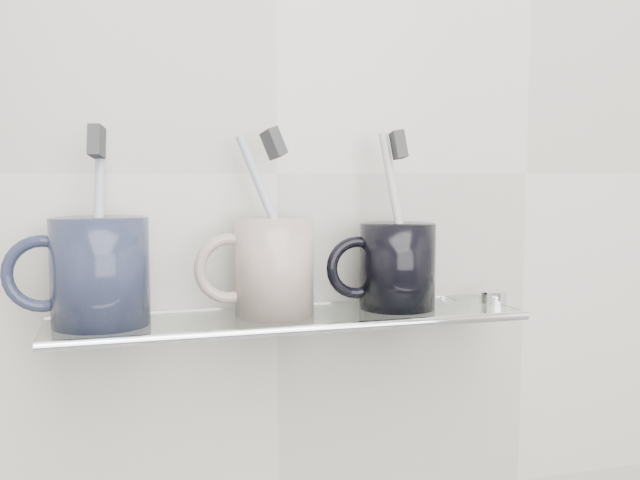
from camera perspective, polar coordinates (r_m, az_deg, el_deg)
name	(u,v)px	position (r m, az deg, el deg)	size (l,w,h in m)	color
wall_back	(277,173)	(0.81, -3.46, 5.36)	(2.50, 2.50, 0.00)	beige
shelf_glass	(291,319)	(0.76, -2.35, -6.30)	(0.50, 0.12, 0.01)	silver
shelf_rail	(304,330)	(0.71, -1.25, -7.18)	(0.01, 0.01, 0.50)	silver
bracket_left	(85,332)	(0.79, -18.27, -6.97)	(0.02, 0.02, 0.03)	silver
bracket_right	(450,310)	(0.88, 10.34, -5.52)	(0.02, 0.02, 0.03)	silver
mug_left	(100,272)	(0.74, -17.16, -2.43)	(0.10, 0.10, 0.11)	#181D31
mug_left_handle	(42,274)	(0.74, -21.33, -2.53)	(0.08, 0.08, 0.01)	#181D31
toothbrush_left	(99,223)	(0.73, -17.27, 1.27)	(0.01, 0.01, 0.19)	#9FB6C3
bristles_left	(97,141)	(0.73, -17.45, 7.55)	(0.01, 0.02, 0.03)	#323336
mug_center	(274,267)	(0.75, -3.67, -2.16)	(0.08, 0.08, 0.10)	silver
mug_center_handle	(230,269)	(0.75, -7.25, -2.28)	(0.07, 0.07, 0.01)	silver
toothbrush_center	(274,220)	(0.75, -3.69, 1.60)	(0.01, 0.01, 0.19)	#9DA9C3
bristles_center	(274,143)	(0.75, -3.73, 7.72)	(0.01, 0.02, 0.03)	#323336
mug_right	(397,266)	(0.80, 6.20, -2.07)	(0.08, 0.08, 0.09)	black
mug_right_handle	(356,267)	(0.78, 2.94, -2.21)	(0.07, 0.07, 0.01)	black
toothbrush_right	(398,218)	(0.79, 6.24, 1.78)	(0.01, 0.01, 0.19)	beige
bristles_right	(399,145)	(0.79, 6.30, 7.58)	(0.01, 0.02, 0.03)	#323336
chrome_cap	(493,297)	(0.86, 13.70, -4.42)	(0.03, 0.03, 0.01)	silver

